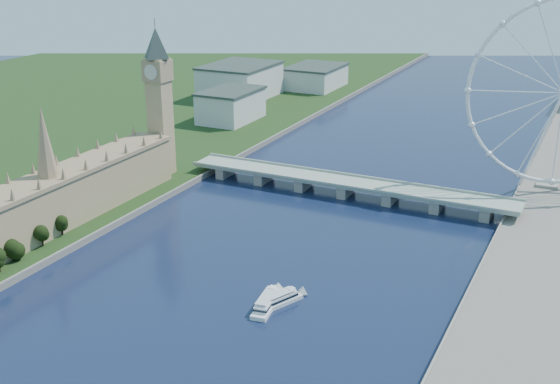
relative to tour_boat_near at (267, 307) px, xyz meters
The scene contains 6 objects.
parliament_range 151.64m from the tour_boat_near, behind, with size 24.00×200.00×70.00m.
big_ben 210.05m from the tour_boat_near, 138.17° to the left, with size 20.02×20.02×110.00m.
westminster_bridge 156.36m from the tour_boat_near, 97.52° to the left, with size 220.00×22.00×9.50m.
city_skyline 415.73m from the tour_boat_near, 87.41° to the left, with size 505.00×280.00×32.00m.
tour_boat_near is the anchor object (origin of this frame).
tour_boat_far 6.05m from the tour_boat_near, 53.64° to the left, with size 6.92×27.22×5.99m, color silver, non-canonical shape.
Camera 1 is at (148.27, -105.56, 157.75)m, focal length 45.00 mm.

